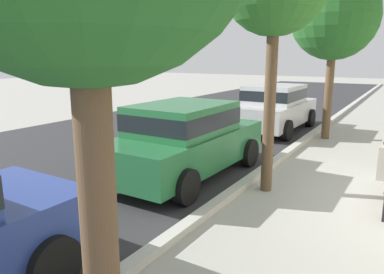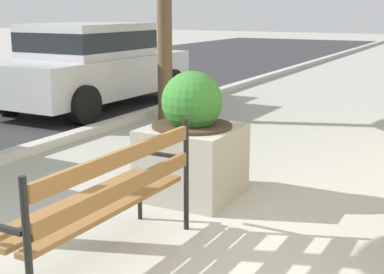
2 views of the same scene
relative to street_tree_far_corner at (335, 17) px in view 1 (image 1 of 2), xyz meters
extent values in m
cube|color=#2D2D30|center=(-4.76, 5.02, -3.60)|extent=(60.00, 9.00, 0.01)
cube|color=#B2AFA8|center=(-4.76, 0.42, -3.55)|extent=(60.00, 0.20, 0.12)
cylinder|color=black|center=(-5.65, -2.03, -3.38)|extent=(0.04, 0.04, 0.45)
cylinder|color=brown|center=(-9.85, -0.31, -2.28)|extent=(0.28, 0.28, 2.66)
cylinder|color=brown|center=(-5.27, 0.00, -2.06)|extent=(0.21, 0.21, 3.10)
cylinder|color=brown|center=(0.00, 0.00, -2.23)|extent=(0.24, 0.24, 2.75)
sphere|color=#235B23|center=(0.00, 0.00, 0.02)|extent=(2.52, 2.52, 2.52)
cylinder|color=black|center=(-9.42, 0.89, -3.29)|extent=(0.64, 0.23, 0.64)
cube|color=#236638|center=(-5.30, 1.76, -3.00)|extent=(4.13, 1.77, 0.70)
cube|color=#236638|center=(-5.45, 1.76, -2.35)|extent=(2.16, 1.60, 0.60)
cube|color=black|center=(-5.45, 1.76, -2.35)|extent=(2.17, 1.62, 0.33)
cylinder|color=black|center=(-3.96, 2.59, -3.29)|extent=(0.64, 0.23, 0.64)
cylinder|color=black|center=(-3.99, 0.89, -3.29)|extent=(0.64, 0.23, 0.64)
cylinder|color=black|center=(-6.62, 2.63, -3.29)|extent=(0.64, 0.23, 0.64)
cylinder|color=black|center=(-6.65, 0.93, -3.29)|extent=(0.64, 0.23, 0.64)
cube|color=#B7B7BC|center=(0.39, 1.76, -3.00)|extent=(4.13, 1.77, 0.70)
cube|color=#B7B7BC|center=(0.24, 1.76, -2.35)|extent=(2.16, 1.60, 0.60)
cube|color=black|center=(0.24, 1.76, -2.35)|extent=(2.17, 1.62, 0.33)
cylinder|color=black|center=(1.74, 2.59, -3.29)|extent=(0.64, 0.23, 0.64)
cylinder|color=black|center=(1.71, 0.89, -3.29)|extent=(0.64, 0.23, 0.64)
cylinder|color=black|center=(-0.93, 2.63, -3.29)|extent=(0.64, 0.23, 0.64)
cylinder|color=black|center=(-0.96, 0.93, -3.29)|extent=(0.64, 0.23, 0.64)
camera|label=1|loc=(-11.68, -2.24, -1.10)|focal=34.40mm
camera|label=2|loc=(-7.64, -4.58, -1.80)|focal=50.65mm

